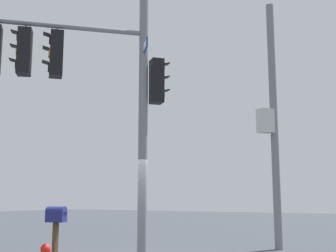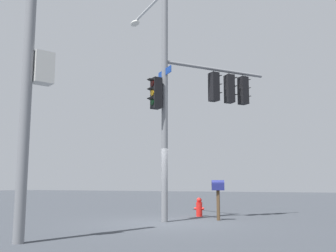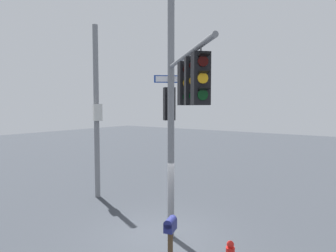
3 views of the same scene
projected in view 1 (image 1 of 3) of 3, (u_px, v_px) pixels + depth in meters
main_signal_pole_assembly at (101, 56)px, 10.52m from camera, size 5.61×3.74×8.77m
secondary_pole_assembly at (272, 122)px, 14.53m from camera, size 0.60×0.72×8.14m
mailbox at (56, 220)px, 10.20m from camera, size 0.49×0.36×1.41m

